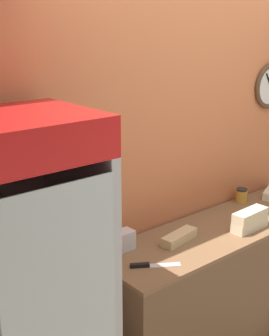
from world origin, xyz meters
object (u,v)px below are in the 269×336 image
object	(u,v)px
sandwich_flat_right	(179,237)
chefs_knife	(148,265)
beverage_cooler	(22,288)
sandwich_stack_bottom	(249,225)
napkin_dispenser	(124,240)
condiment_jar	(242,195)
sandwich_stack_middle	(250,215)

from	to	relation	value
sandwich_flat_right	chefs_knife	bearing A→B (deg)	-162.63
beverage_cooler	sandwich_flat_right	size ratio (longest dim) A/B	6.41
chefs_knife	sandwich_stack_bottom	bearing A→B (deg)	-3.92
beverage_cooler	chefs_knife	distance (m)	0.74
napkin_dispenser	chefs_knife	bearing A→B (deg)	-96.81
sandwich_stack_bottom	sandwich_flat_right	distance (m)	0.52
condiment_jar	sandwich_stack_bottom	bearing A→B (deg)	-136.08
sandwich_flat_right	napkin_dispenser	size ratio (longest dim) A/B	2.41
sandwich_stack_bottom	sandwich_stack_middle	xyz separation A→B (m)	(0.00, 0.00, 0.07)
condiment_jar	napkin_dispenser	world-z (taller)	napkin_dispenser
sandwich_stack_middle	sandwich_stack_bottom	bearing A→B (deg)	180.00
sandwich_stack_bottom	sandwich_stack_middle	bearing A→B (deg)	0.00
beverage_cooler	napkin_dispenser	distance (m)	0.79
sandwich_flat_right	napkin_dispenser	distance (m)	0.36
beverage_cooler	sandwich_stack_bottom	bearing A→B (deg)	-4.93
sandwich_stack_bottom	napkin_dispenser	world-z (taller)	napkin_dispenser
sandwich_stack_bottom	sandwich_stack_middle	size ratio (longest dim) A/B	0.99
sandwich_stack_bottom	sandwich_flat_right	xyz separation A→B (m)	(-0.49, 0.17, -0.00)
beverage_cooler	chefs_knife	xyz separation A→B (m)	(0.73, -0.08, -0.10)
sandwich_stack_bottom	sandwich_flat_right	bearing A→B (deg)	160.87
sandwich_stack_bottom	condiment_jar	size ratio (longest dim) A/B	2.59
sandwich_stack_bottom	sandwich_flat_right	size ratio (longest dim) A/B	0.97
beverage_cooler	sandwich_stack_middle	bearing A→B (deg)	-4.93
sandwich_stack_bottom	napkin_dispenser	bearing A→B (deg)	158.99
sandwich_stack_bottom	chefs_knife	xyz separation A→B (m)	(-0.85, 0.06, -0.03)
chefs_knife	napkin_dispenser	size ratio (longest dim) A/B	2.21
beverage_cooler	chefs_knife	world-z (taller)	beverage_cooler
chefs_knife	condiment_jar	distance (m)	1.25
sandwich_stack_bottom	chefs_knife	size ratio (longest dim) A/B	1.06
beverage_cooler	sandwich_stack_middle	world-z (taller)	beverage_cooler
sandwich_flat_right	sandwich_stack_bottom	bearing A→B (deg)	-19.13
condiment_jar	sandwich_flat_right	bearing A→B (deg)	-167.97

